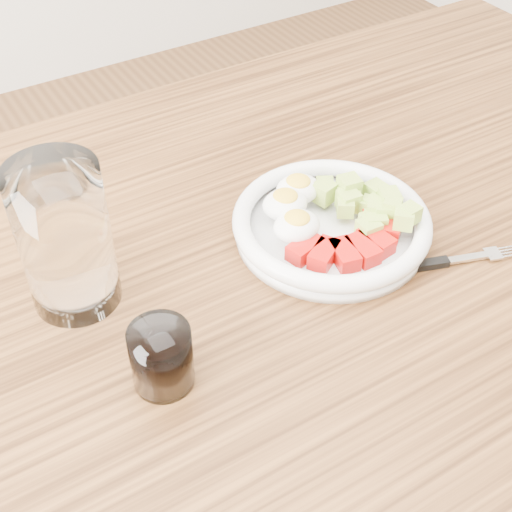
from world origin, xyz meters
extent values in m
cube|color=brown|center=(0.65, 0.35, 0.36)|extent=(0.07, 0.07, 0.73)
cube|color=brown|center=(0.00, 0.00, 0.75)|extent=(1.50, 0.90, 0.04)
cylinder|color=white|center=(0.10, 0.02, 0.78)|extent=(0.22, 0.22, 0.01)
torus|color=white|center=(0.10, 0.02, 0.79)|extent=(0.23, 0.23, 0.02)
cube|color=#B8100B|center=(0.05, 0.00, 0.79)|extent=(0.05, 0.03, 0.02)
cube|color=#B8100B|center=(0.06, -0.02, 0.79)|extent=(0.05, 0.04, 0.02)
cube|color=#B8100B|center=(0.08, -0.03, 0.79)|extent=(0.03, 0.05, 0.02)
cube|color=#B8100B|center=(0.10, -0.04, 0.79)|extent=(0.02, 0.04, 0.02)
cube|color=#B8100B|center=(0.12, -0.03, 0.79)|extent=(0.03, 0.05, 0.02)
cube|color=#B8100B|center=(0.14, -0.02, 0.79)|extent=(0.05, 0.05, 0.02)
cube|color=#B8100B|center=(0.15, 0.00, 0.79)|extent=(0.05, 0.04, 0.02)
ellipsoid|color=white|center=(0.06, 0.07, 0.80)|extent=(0.06, 0.05, 0.03)
ellipsoid|color=yellow|center=(0.06, 0.07, 0.82)|extent=(0.03, 0.03, 0.01)
ellipsoid|color=white|center=(0.09, 0.08, 0.80)|extent=(0.06, 0.05, 0.03)
ellipsoid|color=yellow|center=(0.09, 0.08, 0.82)|extent=(0.03, 0.03, 0.01)
ellipsoid|color=white|center=(0.05, 0.02, 0.80)|extent=(0.06, 0.05, 0.03)
ellipsoid|color=yellow|center=(0.05, 0.02, 0.82)|extent=(0.03, 0.03, 0.01)
cube|color=#B2CA4D|center=(0.17, 0.00, 0.81)|extent=(0.03, 0.03, 0.02)
cube|color=#B2CA4D|center=(0.12, 0.06, 0.80)|extent=(0.03, 0.03, 0.02)
cube|color=#B2CA4D|center=(0.15, 0.00, 0.80)|extent=(0.04, 0.04, 0.02)
cube|color=#B2CA4D|center=(0.17, -0.03, 0.81)|extent=(0.02, 0.02, 0.02)
cube|color=#B2CA4D|center=(0.13, 0.04, 0.80)|extent=(0.03, 0.03, 0.02)
cube|color=#B2CA4D|center=(0.14, 0.05, 0.81)|extent=(0.03, 0.03, 0.02)
cube|color=#B2CA4D|center=(0.13, 0.03, 0.81)|extent=(0.03, 0.03, 0.02)
cube|color=#B2CA4D|center=(0.12, 0.02, 0.80)|extent=(0.03, 0.03, 0.02)
cube|color=#B2CA4D|center=(0.14, 0.03, 0.80)|extent=(0.03, 0.03, 0.02)
cube|color=#B2CA4D|center=(0.16, -0.01, 0.81)|extent=(0.03, 0.03, 0.02)
cube|color=#B2CA4D|center=(0.16, -0.01, 0.80)|extent=(0.03, 0.03, 0.02)
cube|color=#B2CA4D|center=(0.16, -0.03, 0.81)|extent=(0.03, 0.03, 0.02)
cube|color=#B2CA4D|center=(0.13, -0.01, 0.80)|extent=(0.02, 0.02, 0.02)
cube|color=#B2CA4D|center=(0.17, 0.03, 0.80)|extent=(0.02, 0.02, 0.02)
cube|color=#B2CA4D|center=(0.12, -0.02, 0.80)|extent=(0.02, 0.02, 0.02)
cube|color=#B2CA4D|center=(0.15, 0.01, 0.80)|extent=(0.03, 0.03, 0.02)
cube|color=#B2CA4D|center=(0.14, -0.01, 0.80)|extent=(0.03, 0.03, 0.02)
cube|color=#B2CA4D|center=(0.15, 0.01, 0.80)|extent=(0.03, 0.03, 0.02)
cube|color=#B2CA4D|center=(0.13, 0.08, 0.79)|extent=(0.03, 0.03, 0.02)
cube|color=black|center=(0.14, -0.07, 0.77)|extent=(0.09, 0.04, 0.01)
cube|color=silver|center=(0.21, -0.09, 0.77)|extent=(0.05, 0.03, 0.00)
cube|color=silver|center=(0.24, -0.10, 0.77)|extent=(0.02, 0.02, 0.00)
cylinder|color=silver|center=(0.26, -0.11, 0.77)|extent=(0.03, 0.01, 0.00)
cylinder|color=silver|center=(0.26, -0.11, 0.77)|extent=(0.03, 0.01, 0.00)
cylinder|color=white|center=(-0.19, 0.08, 0.85)|extent=(0.09, 0.09, 0.17)
cylinder|color=white|center=(-0.16, -0.07, 0.80)|extent=(0.06, 0.06, 0.07)
cylinder|color=black|center=(-0.16, -0.07, 0.80)|extent=(0.05, 0.05, 0.06)
camera|label=1|loc=(-0.31, -0.48, 1.32)|focal=50.00mm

